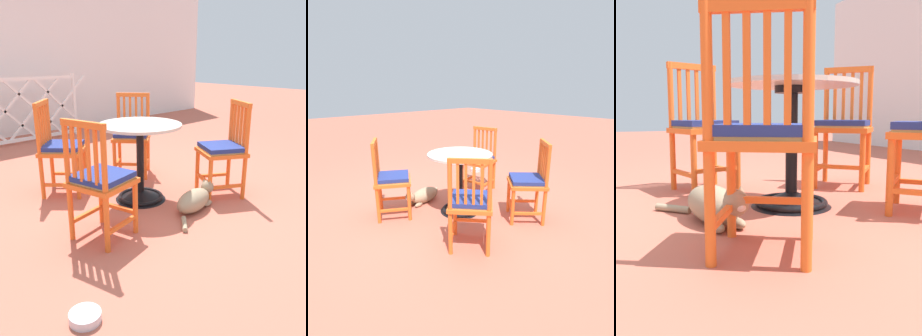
# 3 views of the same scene
# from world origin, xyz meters

# --- Properties ---
(ground_plane) EXTENTS (24.00, 24.00, 0.00)m
(ground_plane) POSITION_xyz_m (0.00, 0.00, 0.00)
(ground_plane) COLOR #BC604C
(cafe_table) EXTENTS (0.76, 0.76, 0.73)m
(cafe_table) POSITION_xyz_m (-0.07, 0.13, 0.28)
(cafe_table) COLOR black
(cafe_table) RESTS_ON ground_plane
(orange_chair_near_fence) EXTENTS (0.48, 0.48, 0.91)m
(orange_chair_near_fence) POSITION_xyz_m (-0.78, -0.22, 0.45)
(orange_chair_near_fence) COLOR orange
(orange_chair_near_fence) RESTS_ON ground_plane
(orange_chair_at_corner) EXTENTS (0.55, 0.55, 0.91)m
(orange_chair_at_corner) POSITION_xyz_m (0.59, -0.33, 0.45)
(orange_chair_at_corner) COLOR orange
(orange_chair_at_corner) RESTS_ON ground_plane
(orange_chair_facing_out) EXTENTS (0.56, 0.56, 0.91)m
(orange_chair_facing_out) POSITION_xyz_m (0.37, 0.76, 0.45)
(orange_chair_facing_out) COLOR orange
(orange_chair_facing_out) RESTS_ON ground_plane
(orange_chair_tucked_in) EXTENTS (0.57, 0.57, 0.91)m
(orange_chair_tucked_in) POSITION_xyz_m (-0.51, 0.80, 0.45)
(orange_chair_tucked_in) COLOR orange
(orange_chair_tucked_in) RESTS_ON ground_plane
(tabby_cat) EXTENTS (0.70, 0.37, 0.23)m
(tabby_cat) POSITION_xyz_m (0.12, -0.39, 0.10)
(tabby_cat) COLOR #9E896B
(tabby_cat) RESTS_ON ground_plane
(pet_water_bowl) EXTENTS (0.17, 0.17, 0.05)m
(pet_water_bowl) POSITION_xyz_m (-1.38, -0.88, 0.03)
(pet_water_bowl) COLOR silver
(pet_water_bowl) RESTS_ON ground_plane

